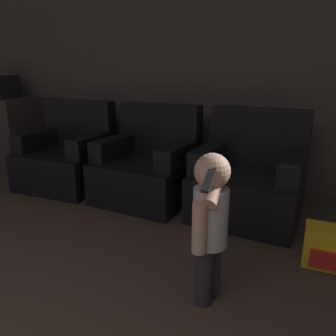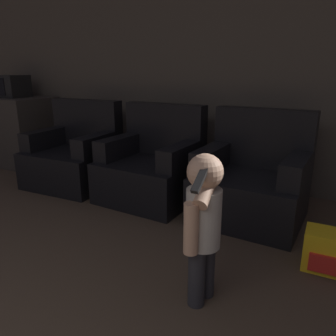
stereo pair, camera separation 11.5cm
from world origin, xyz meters
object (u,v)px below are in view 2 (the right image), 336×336
at_px(armchair_right, 252,182).
at_px(toy_backpack, 327,251).
at_px(armchair_left, 75,156).
at_px(microwave, 8,86).
at_px(armchair_middle, 152,167).
at_px(person_toddler, 203,219).

relative_size(armchair_right, toy_backpack, 3.33).
xyz_separation_m(armchair_left, microwave, (-1.37, 0.33, 0.71)).
xyz_separation_m(armchair_middle, person_toddler, (0.99, -1.22, 0.18)).
bearing_deg(armchair_left, armchair_middle, -1.40).
xyz_separation_m(armchair_right, microwave, (-3.33, 0.33, 0.71)).
xyz_separation_m(person_toddler, microwave, (-3.34, 1.55, 0.53)).
bearing_deg(armchair_right, person_toddler, -85.85).
relative_size(armchair_middle, person_toddler, 1.09).
bearing_deg(microwave, person_toddler, -24.84).
height_order(armchair_left, person_toddler, armchair_left).
xyz_separation_m(toy_backpack, microwave, (-3.95, 0.91, 0.90)).
xyz_separation_m(armchair_middle, toy_backpack, (1.60, -0.59, -0.19)).
bearing_deg(armchair_middle, toy_backpack, -16.35).
xyz_separation_m(armchair_left, armchair_middle, (0.98, -0.00, 0.00)).
bearing_deg(armchair_left, armchair_right, -1.39).
distance_m(person_toddler, microwave, 3.72).
bearing_deg(armchair_right, toy_backpack, -39.91).
height_order(person_toddler, microwave, microwave).
relative_size(armchair_left, armchair_middle, 1.00).
bearing_deg(armchair_middle, microwave, 175.92).
bearing_deg(armchair_right, armchair_left, -176.40).
bearing_deg(armchair_left, toy_backpack, -14.21).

